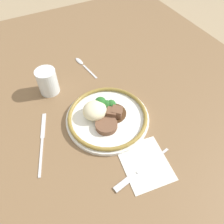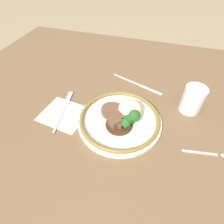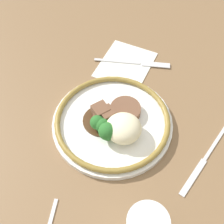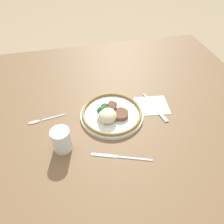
% 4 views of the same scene
% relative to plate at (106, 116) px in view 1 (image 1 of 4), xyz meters
% --- Properties ---
extents(ground_plane, '(8.00, 8.00, 0.00)m').
position_rel_plate_xyz_m(ground_plane, '(0.05, -0.02, -0.05)').
color(ground_plane, '#998466').
extents(dining_table, '(1.50, 1.26, 0.04)m').
position_rel_plate_xyz_m(dining_table, '(0.05, -0.02, -0.04)').
color(dining_table, brown).
rests_on(dining_table, ground).
extents(napkin, '(0.16, 0.14, 0.00)m').
position_rel_plate_xyz_m(napkin, '(-0.19, -0.03, -0.02)').
color(napkin, silver).
rests_on(napkin, dining_table).
extents(plate, '(0.26, 0.26, 0.06)m').
position_rel_plate_xyz_m(plate, '(0.00, 0.00, 0.00)').
color(plate, white).
rests_on(plate, dining_table).
extents(juice_glass, '(0.07, 0.07, 0.09)m').
position_rel_plate_xyz_m(juice_glass, '(0.21, 0.12, 0.02)').
color(juice_glass, orange).
rests_on(juice_glass, dining_table).
extents(fork, '(0.05, 0.19, 0.00)m').
position_rel_plate_xyz_m(fork, '(-0.20, 0.01, -0.01)').
color(fork, silver).
rests_on(fork, napkin).
extents(knife, '(0.21, 0.08, 0.00)m').
position_rel_plate_xyz_m(knife, '(0.02, 0.20, -0.02)').
color(knife, silver).
rests_on(knife, dining_table).
extents(spoon, '(0.15, 0.04, 0.01)m').
position_rel_plate_xyz_m(spoon, '(0.29, -0.04, -0.02)').
color(spoon, silver).
rests_on(spoon, dining_table).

